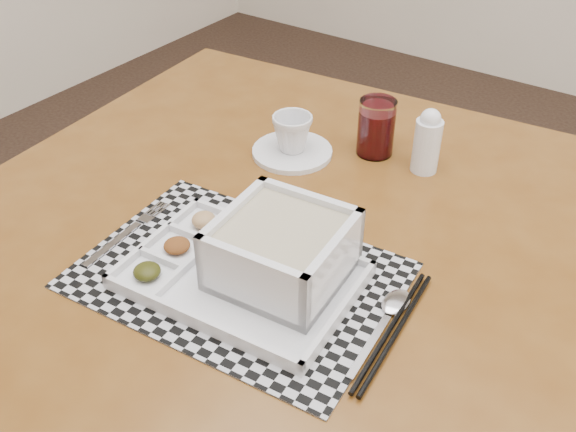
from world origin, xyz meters
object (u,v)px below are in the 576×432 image
object	(u,v)px
juice_glass	(376,129)
creamer_bottle	(427,142)
dining_table	(286,273)
serving_tray	(270,258)
cup	(292,133)

from	to	relation	value
juice_glass	creamer_bottle	bearing A→B (deg)	-1.26
creamer_bottle	juice_glass	bearing A→B (deg)	178.74
dining_table	creamer_bottle	size ratio (longest dim) A/B	9.86
serving_tray	cup	world-z (taller)	serving_tray
dining_table	juice_glass	world-z (taller)	juice_glass
serving_tray	juice_glass	world-z (taller)	same
creamer_bottle	cup	bearing A→B (deg)	-158.10
dining_table	creamer_bottle	distance (m)	0.34
juice_glass	creamer_bottle	xyz separation A→B (m)	(0.10, -0.00, 0.01)
cup	creamer_bottle	distance (m)	0.24
cup	serving_tray	bearing A→B (deg)	-64.70
dining_table	serving_tray	distance (m)	0.17
cup	juice_glass	world-z (taller)	juice_glass
dining_table	serving_tray	size ratio (longest dim) A/B	3.54
dining_table	cup	world-z (taller)	cup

